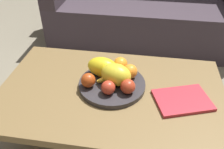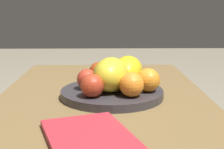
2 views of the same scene
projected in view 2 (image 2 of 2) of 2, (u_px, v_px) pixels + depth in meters
The scene contains 11 objects.
coffee_table at pixel (103, 108), 1.06m from camera, with size 1.12×0.69×0.39m.
fruit_bowl at pixel (112, 93), 1.05m from camera, with size 0.33×0.33×0.03m, color #322F33.
melon_large_front at pixel (111, 75), 1.01m from camera, with size 0.15×0.11×0.11m, color yellow.
melon_smaller_beside at pixel (128, 71), 1.09m from camera, with size 0.16×0.10×0.10m, color yellow.
orange_front at pixel (148, 80), 1.01m from camera, with size 0.08×0.08×0.08m, color orange.
orange_left at pixel (132, 85), 0.95m from camera, with size 0.07×0.07×0.07m, color orange.
apple_front at pixel (99, 72), 1.14m from camera, with size 0.07×0.07×0.07m, color #AD4016.
apple_left at pixel (87, 79), 1.04m from camera, with size 0.07×0.07×0.07m, color #BD3A25.
apple_right at pixel (92, 86), 0.95m from camera, with size 0.07×0.07×0.07m, color #B23920.
banana_bunch at pixel (120, 80), 1.05m from camera, with size 0.17×0.12×0.06m.
magazine at pixel (89, 137), 0.71m from camera, with size 0.25×0.18×0.02m, color #BC2A36.
Camera 2 is at (1.01, 0.01, 0.69)m, focal length 51.22 mm.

